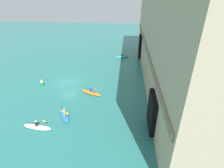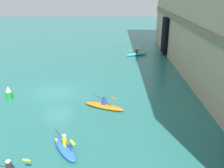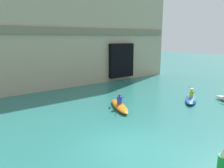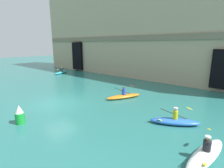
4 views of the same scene
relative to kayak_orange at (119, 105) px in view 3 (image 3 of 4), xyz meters
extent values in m
plane|color=#28706B|center=(-3.28, -4.63, -0.22)|extent=(120.00, 120.00, 0.00)
cube|color=#7C6E59|center=(-5.74, 8.32, 5.49)|extent=(39.34, 0.24, 0.69)
cube|color=black|center=(6.94, 8.22, 2.18)|extent=(3.41, 0.70, 3.97)
ellipsoid|color=orange|center=(0.00, 0.00, -0.04)|extent=(2.11, 3.46, 0.34)
cylinder|color=#2D47B7|center=(0.00, 0.00, 0.40)|extent=(0.36, 0.36, 0.55)
sphere|color=brown|center=(0.00, 0.00, 0.77)|extent=(0.18, 0.18, 0.18)
cylinder|color=#4C6B4C|center=(0.00, 0.00, 0.84)|extent=(0.23, 0.23, 0.06)
cylinder|color=black|center=(0.00, 0.00, 0.43)|extent=(0.84, 1.84, 1.00)
ellipsoid|color=#D84C19|center=(-0.36, -0.81, 0.00)|extent=(0.33, 0.45, 0.24)
ellipsoid|color=#D84C19|center=(0.36, 0.81, 0.86)|extent=(0.33, 0.45, 0.24)
ellipsoid|color=blue|center=(5.66, -2.21, -0.03)|extent=(2.99, 2.21, 0.38)
cylinder|color=gold|center=(5.66, -2.21, 0.41)|extent=(0.29, 0.29, 0.50)
sphere|color=beige|center=(5.66, -2.21, 0.77)|extent=(0.21, 0.21, 0.21)
cylinder|color=silver|center=(5.66, -2.21, 0.85)|extent=(0.26, 0.26, 0.06)
cylinder|color=black|center=(5.66, -2.21, 0.44)|extent=(1.42, 1.39, 0.87)
ellipsoid|color=yellow|center=(6.27, -1.61, 0.81)|extent=(0.43, 0.42, 0.22)
ellipsoid|color=yellow|center=(5.05, -2.81, 0.07)|extent=(0.43, 0.42, 0.22)
camera|label=1|loc=(22.31, 5.14, 13.81)|focal=28.00mm
camera|label=2|loc=(18.33, 0.69, 9.23)|focal=40.00mm
camera|label=3|loc=(-9.70, -11.76, 4.87)|focal=35.00mm
camera|label=4|loc=(9.31, -12.34, 4.66)|focal=28.00mm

